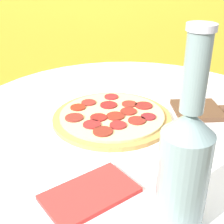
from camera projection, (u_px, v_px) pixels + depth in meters
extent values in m
cylinder|color=white|center=(131.00, 119.00, 0.78)|extent=(0.85, 0.85, 0.02)
cube|color=gold|center=(96.00, 9.00, 1.44)|extent=(1.51, 0.04, 1.81)
cylinder|color=#C68E47|center=(112.00, 118.00, 0.74)|extent=(0.28, 0.28, 0.01)
cylinder|color=beige|center=(112.00, 115.00, 0.74)|extent=(0.25, 0.25, 0.01)
cylinder|color=maroon|center=(99.00, 117.00, 0.72)|extent=(0.04, 0.04, 0.00)
cylinder|color=maroon|center=(109.00, 105.00, 0.78)|extent=(0.04, 0.04, 0.00)
cylinder|color=maroon|center=(74.00, 118.00, 0.72)|extent=(0.04, 0.04, 0.00)
cylinder|color=maroon|center=(78.00, 107.00, 0.76)|extent=(0.04, 0.04, 0.00)
cylinder|color=maroon|center=(136.00, 121.00, 0.70)|extent=(0.04, 0.04, 0.00)
cylinder|color=maroon|center=(103.00, 131.00, 0.66)|extent=(0.04, 0.04, 0.00)
cylinder|color=maroon|center=(89.00, 102.00, 0.79)|extent=(0.04, 0.04, 0.00)
cylinder|color=maroon|center=(144.00, 106.00, 0.77)|extent=(0.04, 0.04, 0.00)
cylinder|color=maroon|center=(128.00, 111.00, 0.74)|extent=(0.04, 0.04, 0.00)
cylinder|color=maroon|center=(115.00, 116.00, 0.72)|extent=(0.04, 0.04, 0.00)
cylinder|color=maroon|center=(148.00, 117.00, 0.72)|extent=(0.04, 0.04, 0.00)
cylinder|color=maroon|center=(111.00, 97.00, 0.82)|extent=(0.04, 0.04, 0.00)
cylinder|color=maroon|center=(128.00, 104.00, 0.78)|extent=(0.04, 0.04, 0.00)
cylinder|color=maroon|center=(118.00, 125.00, 0.68)|extent=(0.04, 0.04, 0.00)
cylinder|color=maroon|center=(92.00, 124.00, 0.69)|extent=(0.04, 0.04, 0.00)
cylinder|color=gray|center=(180.00, 180.00, 0.43)|extent=(0.07, 0.07, 0.15)
cone|color=gray|center=(187.00, 123.00, 0.39)|extent=(0.07, 0.07, 0.03)
cylinder|color=gray|center=(193.00, 74.00, 0.36)|extent=(0.03, 0.03, 0.10)
cylinder|color=silver|center=(199.00, 27.00, 0.34)|extent=(0.03, 0.03, 0.01)
cube|color=brown|center=(197.00, 110.00, 0.78)|extent=(0.12, 0.12, 0.01)
cube|color=red|center=(90.00, 194.00, 0.51)|extent=(0.17, 0.15, 0.01)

